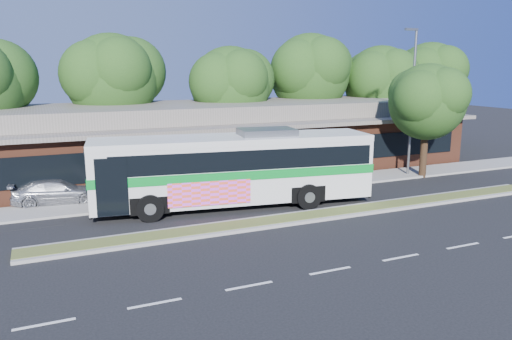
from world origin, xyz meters
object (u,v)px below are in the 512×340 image
(transit_bus, at_px, (235,164))
(sidewalk_tree, at_px, (430,100))
(sedan, at_px, (57,192))
(lamp_post, at_px, (412,98))

(transit_bus, xyz_separation_m, sidewalk_tree, (13.55, 1.63, 2.68))
(transit_bus, height_order, sidewalk_tree, sidewalk_tree)
(transit_bus, bearing_deg, sedan, 161.48)
(sedan, xyz_separation_m, sidewalk_tree, (21.61, -2.39, 4.18))
(lamp_post, xyz_separation_m, transit_bus, (-12.62, -2.22, -2.77))
(sidewalk_tree, bearing_deg, sedan, 173.69)
(transit_bus, xyz_separation_m, sedan, (-8.07, 4.02, -1.50))
(lamp_post, distance_m, sidewalk_tree, 1.10)
(lamp_post, height_order, sidewalk_tree, lamp_post)
(lamp_post, relative_size, sidewalk_tree, 1.29)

